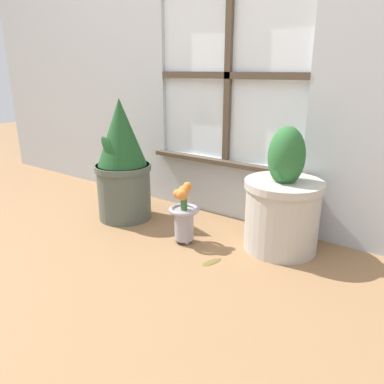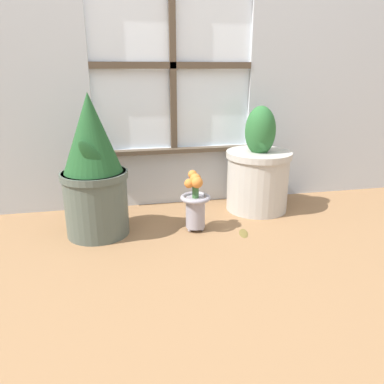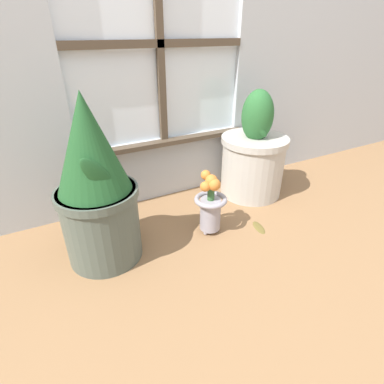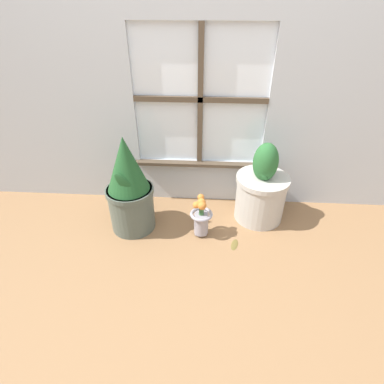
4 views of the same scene
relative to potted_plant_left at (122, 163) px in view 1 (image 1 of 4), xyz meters
The scene contains 5 objects.
ground_plane 0.59m from the potted_plant_left, 24.33° to the right, with size 10.00×10.00×0.00m, color olive.
potted_plant_left is the anchor object (origin of this frame).
potted_plant_right 0.92m from the potted_plant_left, 10.43° to the left, with size 0.37×0.37×0.60m.
flower_vase 0.52m from the potted_plant_left, ahead, with size 0.15×0.15×0.31m.
fallen_leaf 0.80m from the potted_plant_left, 12.11° to the right, with size 0.07×0.12×0.01m.
Camera 1 is at (1.09, -1.22, 0.84)m, focal length 35.00 mm.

